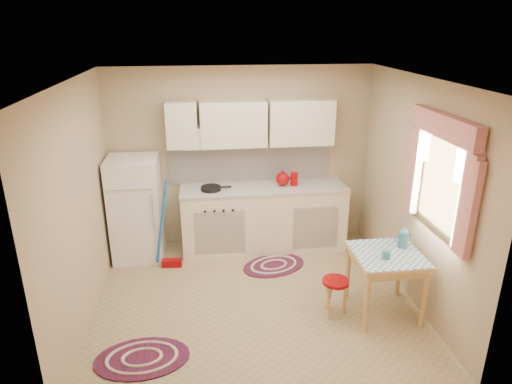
# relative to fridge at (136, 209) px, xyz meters

# --- Properties ---
(room_shell) EXTENTS (3.64, 3.60, 2.52)m
(room_shell) POSITION_rel_fridge_xyz_m (1.59, -1.01, 0.90)
(room_shell) COLOR tan
(room_shell) RESTS_ON ground
(fridge) EXTENTS (0.65, 0.60, 1.40)m
(fridge) POSITION_rel_fridge_xyz_m (0.00, 0.00, 0.00)
(fridge) COLOR white
(fridge) RESTS_ON ground
(broom) EXTENTS (0.29, 0.14, 1.20)m
(broom) POSITION_rel_fridge_xyz_m (0.45, -0.35, -0.10)
(broom) COLOR blue
(broom) RESTS_ON ground
(base_cabinets) EXTENTS (2.25, 0.60, 0.88)m
(base_cabinets) POSITION_rel_fridge_xyz_m (1.72, 0.05, -0.26)
(base_cabinets) COLOR white
(base_cabinets) RESTS_ON ground
(countertop) EXTENTS (2.27, 0.62, 0.04)m
(countertop) POSITION_rel_fridge_xyz_m (1.72, 0.05, 0.20)
(countertop) COLOR #B5B2AC
(countertop) RESTS_ON base_cabinets
(frying_pan) EXTENTS (0.29, 0.29, 0.05)m
(frying_pan) POSITION_rel_fridge_xyz_m (1.00, 0.00, 0.24)
(frying_pan) COLOR black
(frying_pan) RESTS_ON countertop
(red_kettle) EXTENTS (0.22, 0.20, 0.20)m
(red_kettle) POSITION_rel_fridge_xyz_m (1.98, 0.05, 0.32)
(red_kettle) COLOR #900508
(red_kettle) RESTS_ON countertop
(red_canister) EXTENTS (0.11, 0.11, 0.16)m
(red_canister) POSITION_rel_fridge_xyz_m (2.14, 0.05, 0.30)
(red_canister) COLOR #900508
(red_canister) RESTS_ON countertop
(table) EXTENTS (0.72, 0.72, 0.72)m
(table) POSITION_rel_fridge_xyz_m (2.80, -1.66, -0.34)
(table) COLOR #DBB46D
(table) RESTS_ON ground
(stool) EXTENTS (0.33, 0.33, 0.42)m
(stool) POSITION_rel_fridge_xyz_m (2.27, -1.62, -0.49)
(stool) COLOR #900508
(stool) RESTS_ON ground
(coffee_pot) EXTENTS (0.14, 0.12, 0.25)m
(coffee_pot) POSITION_rel_fridge_xyz_m (3.02, -1.54, 0.15)
(coffee_pot) COLOR #2A6D82
(coffee_pot) RESTS_ON table
(mug) EXTENTS (0.11, 0.11, 0.10)m
(mug) POSITION_rel_fridge_xyz_m (2.74, -1.76, 0.07)
(mug) COLOR #2A6D82
(mug) RESTS_ON table
(rug_center) EXTENTS (0.99, 0.81, 0.02)m
(rug_center) POSITION_rel_fridge_xyz_m (1.78, -0.51, -0.69)
(rug_center) COLOR maroon
(rug_center) RESTS_ON ground
(rug_left) EXTENTS (0.93, 0.64, 0.02)m
(rug_left) POSITION_rel_fridge_xyz_m (0.24, -2.11, -0.69)
(rug_left) COLOR maroon
(rug_left) RESTS_ON ground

